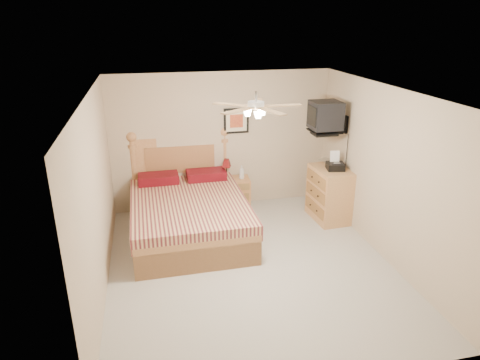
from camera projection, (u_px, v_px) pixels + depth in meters
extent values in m
plane|color=#A7A197|center=(250.00, 265.00, 6.22)|extent=(4.50, 4.50, 0.00)
cube|color=white|center=(252.00, 92.00, 5.32)|extent=(4.00, 4.50, 0.04)
cube|color=#BEA88C|center=(222.00, 141.00, 7.82)|extent=(4.00, 0.04, 2.50)
cube|color=#BEA88C|center=(313.00, 279.00, 3.72)|extent=(4.00, 0.04, 2.50)
cube|color=#BEA88C|center=(97.00, 198.00, 5.37)|extent=(0.04, 4.50, 2.50)
cube|color=#BEA88C|center=(385.00, 174.00, 6.17)|extent=(0.04, 4.50, 2.50)
cube|color=#B5733C|center=(235.00, 193.00, 7.98)|extent=(0.57, 0.44, 0.59)
imported|color=silver|center=(242.00, 172.00, 7.83)|extent=(0.12, 0.12, 0.25)
cube|color=black|center=(236.00, 121.00, 7.73)|extent=(0.46, 0.04, 0.46)
cube|color=#B3794F|center=(330.00, 194.00, 7.50)|extent=(0.60, 0.83, 0.94)
imported|color=#B1A792|center=(325.00, 163.00, 7.56)|extent=(0.25, 0.30, 0.02)
imported|color=gray|center=(325.00, 162.00, 7.55)|extent=(0.34, 0.36, 0.02)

